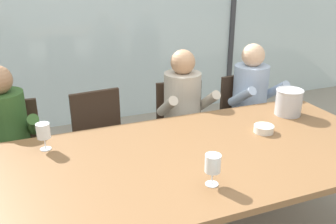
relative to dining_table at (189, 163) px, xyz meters
The scene contains 16 objects.
ground 1.22m from the dining_table, 90.00° to the left, with size 14.00×14.00×0.00m, color #9E9384.
window_glass_panel 2.59m from the dining_table, 90.00° to the left, with size 7.83×0.03×2.60m, color silver.
window_mullion_right 3.12m from the dining_table, 54.85° to the left, with size 0.06×0.06×2.60m, color #38383D.
hillside_vineyard 6.95m from the dining_table, 90.00° to the left, with size 13.83×2.40×2.08m, color #386633.
dining_table is the anchor object (origin of this frame).
chair_near_curtain 1.45m from the dining_table, 136.27° to the left, with size 0.47×0.47×0.86m.
chair_left_of_center 1.07m from the dining_table, 109.64° to the left, with size 0.48×0.48×0.86m.
chair_center 1.07m from the dining_table, 68.80° to the left, with size 0.49×0.49×0.86m.
chair_right_of_center 1.45m from the dining_table, 43.36° to the left, with size 0.50×0.50×0.86m.
person_olive_shirt 1.37m from the dining_table, 140.50° to the left, with size 0.47×0.62×1.18m.
person_beige_jumper 0.95m from the dining_table, 67.11° to the left, with size 0.46×0.61×1.18m.
person_pale_blue_shirt 1.38m from the dining_table, 39.22° to the left, with size 0.49×0.63×1.18m.
ice_bucket_primary 1.05m from the dining_table, 17.94° to the left, with size 0.21×0.21×0.20m.
tasting_bowl 0.63m from the dining_table, 10.01° to the left, with size 0.14×0.14×0.05m, color silver.
wine_glass_by_left_taster 0.38m from the dining_table, 93.84° to the right, with size 0.08×0.08×0.17m.
wine_glass_near_bucket 0.92m from the dining_table, 153.94° to the left, with size 0.08×0.08×0.17m.
Camera 1 is at (-0.83, -1.76, 1.81)m, focal length 38.61 mm.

